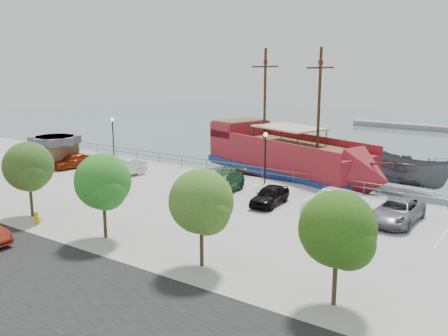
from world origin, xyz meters
The scene contains 22 objects.
ground centered at (0.00, 0.00, -1.00)m, with size 160.00×160.00×0.00m, color #496464.
street centered at (0.00, -16.00, 0.01)m, with size 100.00×8.00×0.04m, color black.
sidewalk centered at (0.00, -10.00, 0.01)m, with size 100.00×4.00×0.05m, color gray.
seawall_railing centered at (0.00, 7.80, 0.53)m, with size 50.00×0.06×1.00m.
pirate_ship centered at (0.43, 11.68, 1.12)m, with size 20.44×11.26×12.67m.
patrol_boat centered at (9.62, 14.60, 0.52)m, with size 2.95×7.85×3.04m, color #535559.
dock_west centered at (-14.74, 9.20, -0.80)m, with size 6.91×1.97×0.39m, color slate.
dock_mid centered at (7.21, 9.20, -0.78)m, with size 7.67×2.19×0.44m, color slate.
shed centered at (-20.12, 1.01, 1.54)m, with size 3.77×3.77×2.88m.
fire_hydrant centered at (-6.39, -10.80, 0.45)m, with size 0.28×0.28×0.82m.
lamp_post_left centered at (-18.00, 6.50, 2.94)m, with size 0.36×0.36×4.28m.
lamp_post_mid centered at (0.00, 6.50, 2.94)m, with size 0.36×0.36×4.28m.
tree_c centered at (-7.85, -10.07, 3.30)m, with size 3.30×3.20×5.00m.
tree_d centered at (-0.85, -10.07, 3.30)m, with size 3.30×3.20×5.00m.
tree_e centered at (6.15, -10.07, 3.30)m, with size 3.30×3.20×5.00m.
tree_f centered at (13.15, -10.07, 3.30)m, with size 3.30×3.20×5.00m.
parked_car_a centered at (-17.98, 1.34, 0.70)m, with size 1.64×4.08×1.39m, color #98280B.
parked_car_b centered at (-11.58, 1.49, 0.73)m, with size 1.55×4.46×1.47m, color silver.
parked_car_d centered at (-1.29, 1.88, 0.81)m, with size 2.28×5.61×1.63m, color #22562D.
parked_car_e centered at (3.43, 1.31, 0.70)m, with size 1.64×4.08×1.39m, color black.
parked_car_f centered at (7.90, 1.79, 0.80)m, with size 1.70×4.87×1.61m, color silver.
parked_car_g centered at (11.97, 2.57, 0.74)m, with size 2.45×5.32×1.48m, color slate.
Camera 1 is at (20.24, -28.51, 10.20)m, focal length 40.00 mm.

